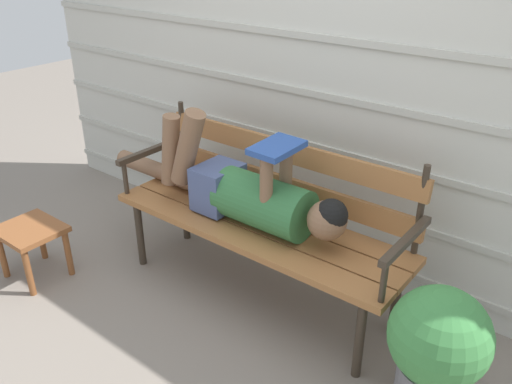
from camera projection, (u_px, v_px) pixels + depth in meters
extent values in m
plane|color=gray|center=(244.00, 303.00, 2.86)|extent=(12.00, 12.00, 0.00)
cube|color=beige|center=(317.00, 65.00, 2.77)|extent=(4.45, 0.06, 2.37)
cube|color=#B7B7AD|center=(305.00, 235.00, 3.21)|extent=(4.45, 0.02, 0.04)
cube|color=#B7B7AD|center=(308.00, 192.00, 3.08)|extent=(4.45, 0.02, 0.04)
cube|color=#B7B7AD|center=(310.00, 145.00, 2.95)|extent=(4.45, 0.02, 0.04)
cube|color=#B7B7AD|center=(312.00, 93.00, 2.81)|extent=(4.45, 0.02, 0.04)
cube|color=#B7B7AD|center=(315.00, 37.00, 2.68)|extent=(4.45, 0.02, 0.04)
cube|color=#9E6638|center=(236.00, 239.00, 2.62)|extent=(1.65, 0.15, 0.04)
cube|color=#9E6638|center=(256.00, 226.00, 2.74)|extent=(1.65, 0.15, 0.04)
cube|color=#9E6638|center=(274.00, 214.00, 2.85)|extent=(1.65, 0.15, 0.04)
cube|color=#9E6638|center=(283.00, 186.00, 2.84)|extent=(1.59, 0.05, 0.11)
cube|color=#9E6638|center=(284.00, 151.00, 2.75)|extent=(1.59, 0.05, 0.11)
cylinder|color=#382D23|center=(183.00, 137.00, 3.22)|extent=(0.03, 0.03, 0.45)
cylinder|color=#382D23|center=(420.00, 211.00, 2.38)|extent=(0.03, 0.03, 0.45)
cylinder|color=#382D23|center=(140.00, 233.00, 3.11)|extent=(0.04, 0.04, 0.42)
cylinder|color=#382D23|center=(359.00, 339.00, 2.30)|extent=(0.04, 0.04, 0.42)
cylinder|color=#382D23|center=(185.00, 209.00, 3.37)|extent=(0.04, 0.04, 0.42)
cylinder|color=#382D23|center=(396.00, 297.00, 2.57)|extent=(0.04, 0.04, 0.42)
cube|color=#382D23|center=(149.00, 151.00, 3.08)|extent=(0.04, 0.46, 0.03)
cylinder|color=#382D23|center=(125.00, 177.00, 2.99)|extent=(0.03, 0.03, 0.20)
cube|color=#382D23|center=(406.00, 240.00, 2.20)|extent=(0.04, 0.46, 0.03)
cylinder|color=#382D23|center=(384.00, 281.00, 2.11)|extent=(0.03, 0.03, 0.20)
cylinder|color=#33703D|center=(264.00, 203.00, 2.64)|extent=(0.50, 0.27, 0.27)
cube|color=#475684|center=(218.00, 187.00, 2.81)|extent=(0.20, 0.25, 0.24)
sphere|color=brown|center=(327.00, 220.00, 2.42)|extent=(0.19, 0.19, 0.19)
sphere|color=black|center=(331.00, 215.00, 2.40)|extent=(0.16, 0.16, 0.16)
cylinder|color=brown|center=(188.00, 148.00, 2.76)|extent=(0.25, 0.11, 0.45)
cylinder|color=brown|center=(171.00, 150.00, 2.86)|extent=(0.15, 0.09, 0.41)
cylinder|color=brown|center=(166.00, 173.00, 3.15)|extent=(0.80, 0.10, 0.10)
cylinder|color=brown|center=(266.00, 185.00, 2.48)|extent=(0.06, 0.06, 0.30)
cylinder|color=brown|center=(286.00, 174.00, 2.59)|extent=(0.06, 0.06, 0.30)
cube|color=#284C9E|center=(277.00, 148.00, 2.46)|extent=(0.19, 0.26, 0.05)
cube|color=brown|center=(30.00, 230.00, 2.95)|extent=(0.35, 0.31, 0.03)
cylinder|color=brown|center=(2.00, 255.00, 3.01)|extent=(0.04, 0.04, 0.29)
cylinder|color=brown|center=(29.00, 273.00, 2.86)|extent=(0.04, 0.04, 0.29)
cylinder|color=brown|center=(41.00, 237.00, 3.19)|extent=(0.04, 0.04, 0.29)
cylinder|color=brown|center=(68.00, 253.00, 3.03)|extent=(0.04, 0.04, 0.29)
sphere|color=#3D8442|center=(439.00, 336.00, 2.02)|extent=(0.40, 0.40, 0.40)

